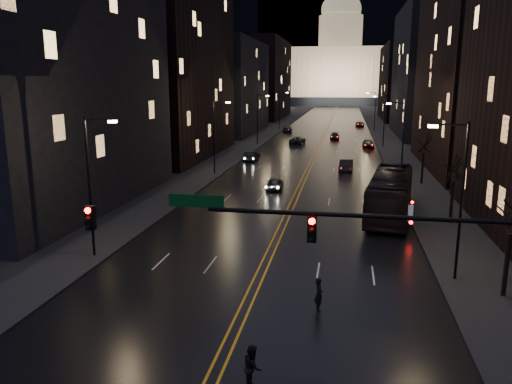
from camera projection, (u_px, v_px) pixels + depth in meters
The scene contains 37 objects.
ground at pixel (224, 355), 20.54m from camera, with size 900.00×900.00×0.00m, color black.
road at pixel (330, 121), 145.50m from camera, with size 20.00×320.00×0.02m, color black.
sidewalk_left at pixel (283, 120), 147.91m from camera, with size 8.00×320.00×0.16m, color black.
sidewalk_right at pixel (379, 121), 143.06m from camera, with size 8.00×320.00×0.16m, color black.
center_line at pixel (330, 121), 145.50m from camera, with size 0.62×320.00×0.01m, color orange.
building_left_near at pixel (46, 82), 42.96m from camera, with size 12.00×28.00×22.00m, color black.
building_left_mid at pixel (171, 62), 73.08m from camera, with size 12.00×30.00×28.00m, color black.
building_left_far at pixel (230, 87), 110.46m from camera, with size 12.00×34.00×20.00m, color black.
building_left_dist at pixel (265, 79), 156.17m from camera, with size 12.00×40.00×24.00m, color black.
building_right_tall at pixel (486, 16), 60.89m from camera, with size 12.00×30.00×38.00m, color black.
building_right_mid at pixel (429, 73), 102.55m from camera, with size 12.00×34.00×26.00m, color black.
building_right_dist at pixel (403, 83), 149.12m from camera, with size 12.00×40.00×22.00m, color black.
mountain_ridge at pixel (400, 7), 364.95m from camera, with size 520.00×60.00×130.00m, color black.
capitol at pixel (339, 70), 257.17m from camera, with size 90.00×50.00×58.50m.
traffic_signal at pixel (377, 245), 18.42m from camera, with size 17.29×0.45×7.00m.
streetlamp_right_near at pixel (459, 193), 27.19m from camera, with size 2.13×0.25×9.00m.
streetlamp_left_near at pixel (92, 180), 30.93m from camera, with size 2.13×0.25×9.00m.
streetlamp_right_mid at pixel (402, 136), 56.03m from camera, with size 2.13×0.25×9.00m.
streetlamp_left_mid at pixel (215, 133), 59.77m from camera, with size 2.13×0.25×9.00m.
streetlamp_right_far at pixel (383, 118), 84.87m from camera, with size 2.13×0.25×9.00m.
streetlamp_left_far at pixel (258, 117), 88.61m from camera, with size 2.13×0.25×9.00m.
streetlamp_right_dist at pixel (374, 109), 113.70m from camera, with size 2.13×0.25×9.00m.
streetlamp_left_dist at pixel (280, 108), 117.45m from camera, with size 2.13×0.25×9.00m.
tree_right_near at pixel (512, 214), 25.01m from camera, with size 2.40×2.40×6.65m.
tree_right_mid at pixel (455, 168), 38.47m from camera, with size 2.40×2.40×6.65m.
tree_right_far at pixel (424, 144), 53.85m from camera, with size 2.40×2.40×6.65m.
bus at pixel (390, 194), 41.82m from camera, with size 3.14×13.40×3.73m, color black.
oncoming_car_a at pixel (275, 183), 52.10m from camera, with size 1.59×3.96×1.35m, color black.
oncoming_car_b at pixel (252, 156), 71.08m from camera, with size 1.50×4.29×1.41m, color black.
oncoming_car_c at pixel (298, 140), 91.32m from camera, with size 2.26×4.89×1.36m, color black.
oncoming_car_d at pixel (287, 129), 113.08m from camera, with size 2.13×5.24×1.52m, color black.
receding_car_a at pixel (346, 166), 62.70m from camera, with size 1.60×4.58×1.51m, color black.
receding_car_b at pixel (368, 144), 85.19m from camera, with size 1.85×4.59×1.56m, color black.
receding_car_c at pixel (335, 136), 98.25m from camera, with size 1.80×4.42×1.28m, color black.
receding_car_d at pixel (360, 124), 127.16m from camera, with size 2.12×4.59×1.28m, color black.
pedestrian_a at pixel (319, 294), 24.37m from camera, with size 0.63×0.41×1.72m, color black.
pedestrian_b at pixel (253, 367), 18.16m from camera, with size 0.83×0.46×1.71m, color black.
Camera 1 is at (4.61, -18.09, 10.98)m, focal length 35.00 mm.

